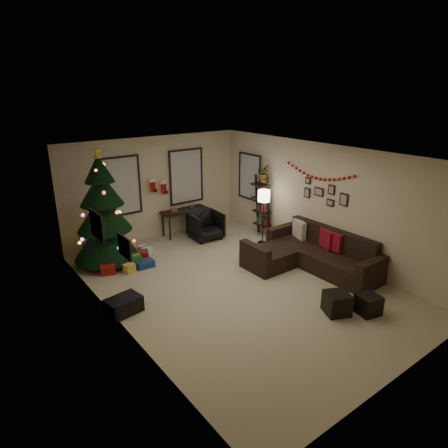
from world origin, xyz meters
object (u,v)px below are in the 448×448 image
(christmas_tree, at_px, (104,216))
(sofa, at_px, (310,256))
(bookshelf, at_px, (262,207))
(desk, at_px, (184,212))
(desk_chair, at_px, (206,225))

(christmas_tree, xyz_separation_m, sofa, (3.57, -2.98, -0.85))
(sofa, xyz_separation_m, bookshelf, (0.46, 2.13, 0.54))
(desk, relative_size, bookshelf, 0.77)
(desk, bearing_deg, bookshelf, -41.27)
(sofa, bearing_deg, desk, 107.81)
(desk, xyz_separation_m, bookshelf, (1.59, -1.40, 0.20))
(desk_chair, distance_m, bookshelf, 1.59)
(sofa, bearing_deg, desk_chair, 106.93)
(desk_chair, bearing_deg, christmas_tree, -177.42)
(sofa, xyz_separation_m, desk, (-1.13, 3.53, 0.34))
(desk, bearing_deg, desk_chair, -68.38)
(christmas_tree, distance_m, bookshelf, 4.12)
(bookshelf, bearing_deg, desk_chair, 150.74)
(sofa, distance_m, desk_chair, 3.01)
(christmas_tree, height_order, desk, christmas_tree)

